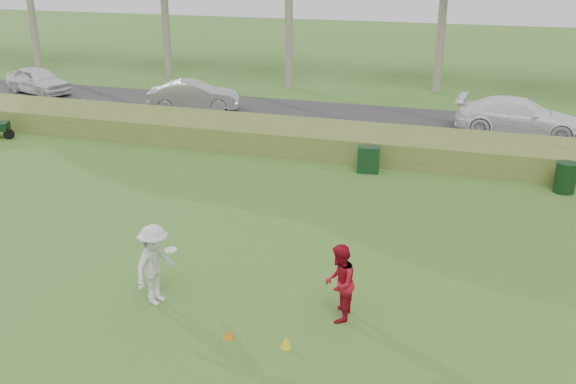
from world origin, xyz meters
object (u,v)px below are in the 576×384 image
(trash_bin, at_px, (565,177))
(car_left, at_px, (38,80))
(player_white, at_px, (155,265))
(player_red, at_px, (339,283))
(car_mid, at_px, (194,96))
(car_right, at_px, (520,117))
(cone_orange, at_px, (229,334))
(utility_cabinet, at_px, (368,160))
(cone_yellow, at_px, (286,342))

(trash_bin, height_order, car_left, car_left)
(car_left, bearing_deg, player_white, -116.91)
(player_white, distance_m, player_red, 4.01)
(player_white, height_order, car_left, player_white)
(player_red, relative_size, car_mid, 0.40)
(car_left, height_order, car_right, car_right)
(player_white, xyz_separation_m, cone_orange, (2.04, -0.84, -0.81))
(car_right, bearing_deg, player_red, 170.01)
(car_right, bearing_deg, car_mid, 94.18)
(utility_cabinet, bearing_deg, cone_orange, -100.68)
(player_white, distance_m, utility_cabinet, 10.52)
(player_white, bearing_deg, car_left, 52.87)
(cone_yellow, height_order, car_mid, car_mid)
(cone_orange, distance_m, car_mid, 19.53)
(cone_orange, height_order, car_right, car_right)
(cone_yellow, height_order, trash_bin, trash_bin)
(utility_cabinet, distance_m, trash_bin, 6.37)
(player_white, relative_size, car_right, 0.36)
(cone_yellow, xyz_separation_m, trash_bin, (5.86, 10.89, 0.37))
(trash_bin, bearing_deg, car_left, 163.94)
(player_red, height_order, utility_cabinet, player_red)
(utility_cabinet, bearing_deg, trash_bin, -7.41)
(utility_cabinet, height_order, trash_bin, trash_bin)
(player_white, distance_m, car_right, 18.42)
(cone_orange, relative_size, car_right, 0.04)
(cone_yellow, xyz_separation_m, car_right, (4.58, 17.47, 0.69))
(cone_yellow, relative_size, car_mid, 0.06)
(player_red, height_order, car_left, player_red)
(utility_cabinet, bearing_deg, cone_yellow, -94.42)
(utility_cabinet, relative_size, car_left, 0.22)
(player_red, xyz_separation_m, car_left, (-20.53, 16.94, -0.08))
(player_white, distance_m, car_left, 24.09)
(trash_bin, distance_m, car_right, 6.71)
(cone_orange, bearing_deg, player_red, 35.82)
(player_red, relative_size, cone_yellow, 6.71)
(player_white, height_order, utility_cabinet, player_white)
(player_white, relative_size, utility_cabinet, 1.99)
(player_red, height_order, trash_bin, player_red)
(player_white, height_order, trash_bin, player_white)
(player_red, bearing_deg, car_right, 163.07)
(trash_bin, bearing_deg, player_white, -132.02)
(player_red, distance_m, utility_cabinet, 9.68)
(player_white, relative_size, player_red, 1.09)
(player_white, relative_size, cone_yellow, 7.31)
(trash_bin, bearing_deg, utility_cabinet, 179.65)
(cone_orange, xyz_separation_m, car_mid, (-8.99, 17.33, 0.65))
(player_red, bearing_deg, cone_yellow, -31.93)
(player_red, height_order, cone_yellow, player_red)
(utility_cabinet, bearing_deg, player_white, -112.15)
(car_mid, bearing_deg, cone_yellow, -168.64)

